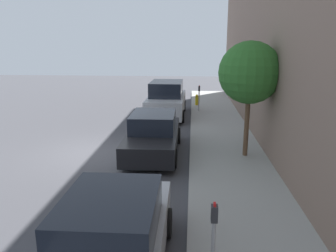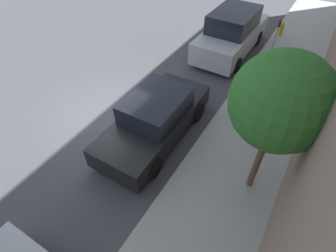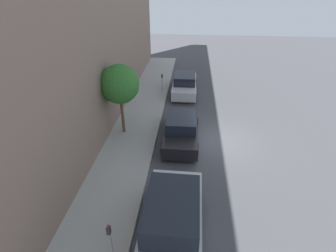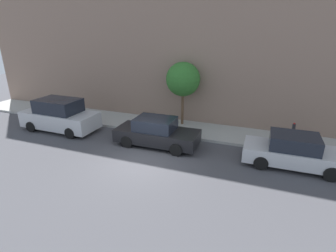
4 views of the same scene
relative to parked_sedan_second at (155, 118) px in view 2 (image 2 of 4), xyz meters
The scene contains 7 objects.
ground_plane 2.25m from the parked_sedan_second, behind, with size 60.00×60.00×0.00m, color #424247.
sidewalk 2.83m from the parked_sedan_second, ahead, with size 2.75×32.00×0.15m.
parked_sedan_second is the anchor object (origin of this frame).
parked_suv_third 6.54m from the parked_sedan_second, 90.11° to the left, with size 2.08×4.83×1.98m.
parking_meter_far 7.65m from the parked_sedan_second, 76.17° to the left, with size 0.11×0.15×1.52m.
street_tree 4.11m from the parked_sedan_second, ahead, with size 2.12×2.12×3.99m.
fire_hydrant 9.50m from the parked_sedan_second, 79.53° to the left, with size 0.20×0.20×0.69m.
Camera 2 is at (5.65, -4.90, 6.42)m, focal length 28.00 mm.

